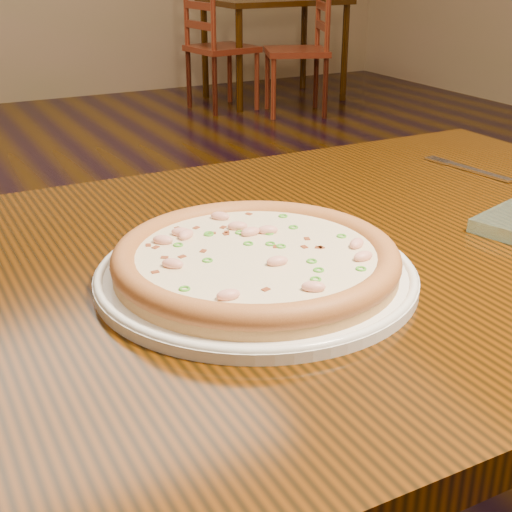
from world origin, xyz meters
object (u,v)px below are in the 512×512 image
hero_table (319,316)px  pizza (256,258)px  chair_d (304,50)px  bg_table_right (274,12)px  chair_c (215,48)px  plate (256,273)px

hero_table → pizza: pizza is taller
pizza → chair_d: (2.36, 3.73, -0.34)m
bg_table_right → chair_c: 0.63m
hero_table → plate: (-0.12, -0.05, 0.11)m
hero_table → pizza: bearing=-157.4°
pizza → bg_table_right: size_ratio=0.32×
hero_table → plate: size_ratio=3.33×
pizza → bg_table_right: pizza is taller
plate → pizza: size_ratio=1.12×
hero_table → plate: plate is taller
bg_table_right → chair_d: size_ratio=1.05×
chair_c → bg_table_right: bearing=15.4°
plate → chair_d: (2.36, 3.73, -0.32)m
chair_c → hero_table: bearing=-113.1°
hero_table → chair_c: (1.74, 4.08, -0.21)m
bg_table_right → chair_c: (-0.57, -0.16, -0.22)m
pizza → chair_c: (1.86, 4.13, -0.34)m
hero_table → bg_table_right: (2.31, 4.24, 0.00)m
hero_table → chair_d: size_ratio=1.26×
chair_c → chair_d: size_ratio=1.00×
plate → chair_c: 4.55m
plate → chair_c: bearing=65.8°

